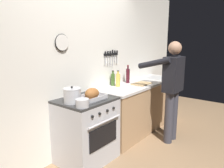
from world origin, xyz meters
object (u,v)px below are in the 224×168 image
stove (86,130)px  bottle_cooking_oil (118,80)px  person_cook (171,85)px  cutting_board (142,84)px  bottle_olive_oil (113,79)px  bottle_wine_red (128,75)px  saucepan (82,103)px  roasting_pan (92,95)px  stock_pot (72,96)px

stove → bottle_cooking_oil: size_ratio=3.26×
stove → person_cook: (1.31, -0.66, 0.50)m
person_cook → cutting_board: size_ratio=4.61×
stove → cutting_board: (1.32, -0.10, 0.46)m
person_cook → bottle_olive_oil: (-0.40, 0.90, 0.06)m
cutting_board → bottle_cooking_oil: bottle_cooking_oil is taller
bottle_cooking_oil → bottle_olive_oil: bearing=85.7°
person_cook → cutting_board: person_cook is taller
bottle_wine_red → saucepan: bearing=-165.6°
person_cook → bottle_wine_red: 0.84m
roasting_pan → stock_pot: bearing=156.3°
person_cook → saucepan: 1.64m
bottle_wine_red → bottle_cooking_oil: size_ratio=1.19×
cutting_board → bottle_wine_red: bearing=100.1°
bottle_olive_oil → saucepan: bearing=-158.7°
roasting_pan → stock_pot: (-0.25, 0.11, 0.02)m
person_cook → roasting_pan: person_cook is taller
roasting_pan → saucepan: (-0.30, -0.12, -0.02)m
person_cook → bottle_wine_red: person_cook is taller
cutting_board → bottle_wine_red: size_ratio=1.10×
saucepan → bottle_olive_oil: 1.27m
saucepan → bottle_olive_oil: bottle_olive_oil is taller
roasting_pan → cutting_board: (1.30, 0.01, -0.06)m
bottle_wine_red → cutting_board: bearing=-79.9°
saucepan → bottle_wine_red: 1.60m
bottle_olive_oil → stove: bearing=-165.3°
saucepan → bottle_cooking_oil: 1.23m
bottle_wine_red → bottle_olive_oil: bottle_wine_red is taller
roasting_pan → bottle_wine_red: (1.25, 0.27, 0.07)m
stove → stock_pot: (-0.23, 0.01, 0.54)m
cutting_board → bottle_cooking_oil: size_ratio=1.31×
stove → bottle_olive_oil: (0.91, 0.24, 0.56)m
stove → roasting_pan: roasting_pan is taller
stove → bottle_cooking_oil: 1.07m
person_cook → bottle_cooking_oil: 0.88m
roasting_pan → stock_pot: 0.27m
roasting_pan → person_cook: bearing=-23.4°
saucepan → bottle_cooking_oil: bottle_cooking_oil is taller
saucepan → bottle_cooking_oil: size_ratio=0.58×
stock_pot → bottle_wine_red: 1.51m
roasting_pan → stove: bearing=99.8°
stock_pot → roasting_pan: bearing=-23.7°
stock_pot → bottle_wine_red: size_ratio=0.68×
roasting_pan → bottle_cooking_oil: (0.88, 0.22, 0.05)m
cutting_board → bottle_cooking_oil: bearing=152.3°
saucepan → bottle_cooking_oil: bearing=16.4°
person_cook → saucepan: bearing=77.1°
stove → bottle_wine_red: bearing=7.7°
saucepan → bottle_olive_oil: size_ratio=0.61×
cutting_board → bottle_olive_oil: 0.54m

